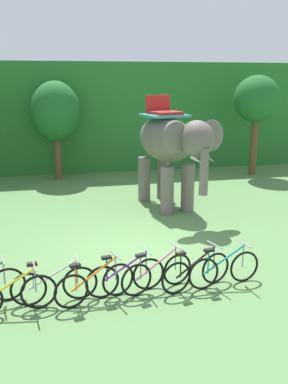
{
  "coord_description": "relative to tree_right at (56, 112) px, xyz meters",
  "views": [
    {
      "loc": [
        -1.9,
        -9.92,
        4.3
      ],
      "look_at": [
        0.47,
        1.0,
        1.3
      ],
      "focal_mm": 39.33,
      "sensor_mm": 36.0,
      "label": 1
    }
  ],
  "objects": [
    {
      "name": "bike_pink",
      "position": [
        1.8,
        -10.89,
        -2.55
      ],
      "size": [
        1.65,
        0.67,
        0.92
      ],
      "color": "black",
      "rests_on": "ground"
    },
    {
      "name": "bike_black",
      "position": [
        2.63,
        -10.98,
        -2.55
      ],
      "size": [
        1.66,
        0.64,
        0.92
      ],
      "color": "black",
      "rests_on": "ground"
    },
    {
      "name": "elephant",
      "position": [
        3.63,
        -5.28,
        -0.74
      ],
      "size": [
        2.42,
        4.25,
        3.78
      ],
      "color": "#665E56",
      "rests_on": "ground"
    },
    {
      "name": "ground_plane",
      "position": [
        1.73,
        -8.75,
        -2.94
      ],
      "size": [
        80.0,
        80.0,
        0.0
      ],
      "primitive_type": "plane",
      "color": "#567F47"
    },
    {
      "name": "bike_purple",
      "position": [
        1.13,
        -10.9,
        -2.55
      ],
      "size": [
        1.7,
        0.52,
        0.92
      ],
      "color": "black",
      "rests_on": "ground"
    },
    {
      "name": "tree_right",
      "position": [
        0.0,
        0.0,
        0.0
      ],
      "size": [
        2.1,
        2.1,
        4.26
      ],
      "color": "brown",
      "rests_on": "ground"
    },
    {
      "name": "bike_orange",
      "position": [
        0.49,
        -11.09,
        -2.55
      ],
      "size": [
        1.65,
        0.67,
        0.92
      ],
      "color": "black",
      "rests_on": "ground"
    },
    {
      "name": "bike_yellow",
      "position": [
        -1.1,
        -11.19,
        -2.55
      ],
      "size": [
        1.7,
        0.52,
        0.92
      ],
      "color": "black",
      "rests_on": "ground"
    },
    {
      "name": "tree_left",
      "position": [
        8.82,
        -1.03,
        0.45
      ],
      "size": [
        2.04,
        2.04,
        4.49
      ],
      "color": "brown",
      "rests_on": "ground"
    },
    {
      "name": "bike_white",
      "position": [
        -0.3,
        -10.95,
        -2.55
      ],
      "size": [
        1.71,
        0.52,
        0.92
      ],
      "color": "black",
      "rests_on": "ground"
    },
    {
      "name": "bike_teal",
      "position": [
        3.25,
        -10.98,
        -2.55
      ],
      "size": [
        1.7,
        0.52,
        0.92
      ],
      "color": "black",
      "rests_on": "ground"
    },
    {
      "name": "foliage_hedge",
      "position": [
        1.73,
        3.96,
        -0.4
      ],
      "size": [
        36.0,
        6.0,
        5.09
      ],
      "primitive_type": "cube",
      "color": "#28702D",
      "rests_on": "ground"
    }
  ]
}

